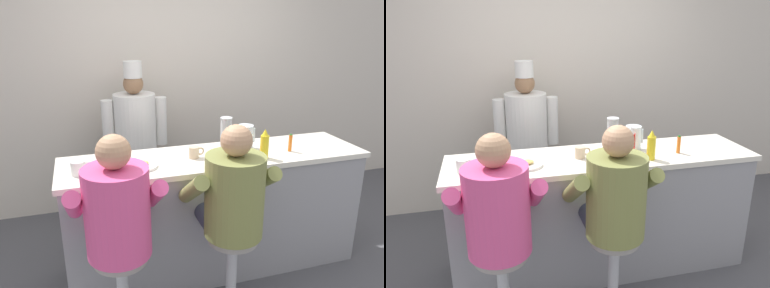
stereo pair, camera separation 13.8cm
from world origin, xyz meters
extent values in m
plane|color=#4C4C51|center=(0.00, 0.00, 0.00)|extent=(20.00, 20.00, 0.00)
cube|color=beige|center=(0.00, 1.68, 1.35)|extent=(10.00, 0.06, 2.70)
cube|color=gray|center=(0.00, 0.30, 0.47)|extent=(2.32, 0.58, 0.94)
cube|color=silver|center=(0.00, 0.30, 0.96)|extent=(2.37, 0.60, 0.04)
cylinder|color=red|center=(0.18, 0.21, 1.08)|extent=(0.07, 0.07, 0.19)
cone|color=white|center=(0.18, 0.21, 1.20)|extent=(0.06, 0.06, 0.06)
cylinder|color=yellow|center=(0.32, 0.14, 1.07)|extent=(0.06, 0.06, 0.18)
cone|color=yellow|center=(0.32, 0.14, 1.19)|extent=(0.05, 0.05, 0.05)
cylinder|color=orange|center=(0.59, 0.22, 1.05)|extent=(0.03, 0.03, 0.13)
cylinder|color=#287F2D|center=(0.59, 0.22, 1.12)|extent=(0.02, 0.02, 0.01)
cylinder|color=silver|center=(0.28, 0.39, 1.08)|extent=(0.13, 0.13, 0.19)
cube|color=silver|center=(0.35, 0.39, 1.09)|extent=(0.02, 0.02, 0.12)
cylinder|color=white|center=(-0.59, 0.23, 0.99)|extent=(0.23, 0.23, 0.02)
ellipsoid|color=#E0BC60|center=(-0.59, 0.23, 1.02)|extent=(0.10, 0.08, 0.03)
cylinder|color=white|center=(-0.91, 0.08, 1.01)|extent=(0.15, 0.15, 0.06)
cylinder|color=white|center=(-1.02, 0.21, 1.03)|extent=(0.10, 0.10, 0.10)
torus|color=white|center=(-0.96, 0.21, 1.04)|extent=(0.07, 0.02, 0.07)
cylinder|color=beige|center=(-0.18, 0.30, 1.03)|extent=(0.08, 0.08, 0.09)
torus|color=beige|center=(-0.13, 0.30, 1.03)|extent=(0.06, 0.01, 0.06)
cylinder|color=#B7BABF|center=(0.06, 0.26, 1.13)|extent=(0.08, 0.08, 0.30)
cylinder|color=silver|center=(0.06, 0.26, 1.28)|extent=(0.09, 0.09, 0.01)
cylinder|color=gray|center=(-0.82, -0.30, 0.64)|extent=(0.33, 0.33, 0.05)
cylinder|color=#33384C|center=(-0.92, -0.11, 0.68)|extent=(0.14, 0.38, 0.14)
cylinder|color=#33384C|center=(-0.73, -0.11, 0.68)|extent=(0.14, 0.38, 0.14)
cylinder|color=#E54C8C|center=(-0.82, -0.30, 0.94)|extent=(0.38, 0.38, 0.53)
cylinder|color=#E54C8C|center=(-1.06, -0.19, 0.96)|extent=(0.10, 0.41, 0.33)
cylinder|color=#E54C8C|center=(-0.59, -0.19, 0.96)|extent=(0.10, 0.41, 0.33)
sphere|color=tan|center=(-0.82, -0.30, 1.30)|extent=(0.19, 0.19, 0.19)
cylinder|color=#B2B5BA|center=(-0.10, -0.30, 0.33)|extent=(0.07, 0.07, 0.63)
cylinder|color=gray|center=(-0.10, -0.30, 0.64)|extent=(0.33, 0.33, 0.05)
cylinder|color=#33384C|center=(-0.20, -0.11, 0.68)|extent=(0.14, 0.37, 0.14)
cylinder|color=#33384C|center=(-0.01, -0.11, 0.68)|extent=(0.14, 0.37, 0.14)
cylinder|color=olive|center=(-0.10, -0.30, 0.93)|extent=(0.37, 0.37, 0.53)
cylinder|color=olive|center=(-0.34, -0.19, 0.96)|extent=(0.10, 0.40, 0.32)
cylinder|color=olive|center=(0.13, -0.19, 0.96)|extent=(0.10, 0.40, 0.32)
sphere|color=tan|center=(-0.10, -0.30, 1.30)|extent=(0.19, 0.19, 0.19)
cube|color=#232328|center=(-0.47, 1.30, 0.37)|extent=(0.31, 0.17, 0.75)
cube|color=white|center=(-0.47, 1.25, 0.52)|extent=(0.28, 0.02, 0.45)
cylinder|color=white|center=(-0.47, 1.30, 1.02)|extent=(0.40, 0.40, 0.56)
sphere|color=#8C6647|center=(-0.47, 1.30, 1.40)|extent=(0.19, 0.19, 0.19)
cylinder|color=white|center=(-0.47, 1.30, 1.54)|extent=(0.17, 0.17, 0.15)
cylinder|color=white|center=(-0.73, 1.30, 1.02)|extent=(0.11, 0.11, 0.48)
cylinder|color=white|center=(-0.21, 1.30, 1.02)|extent=(0.11, 0.11, 0.48)
camera|label=1|loc=(-0.97, -2.23, 1.97)|focal=35.00mm
camera|label=2|loc=(-0.84, -2.27, 1.97)|focal=35.00mm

